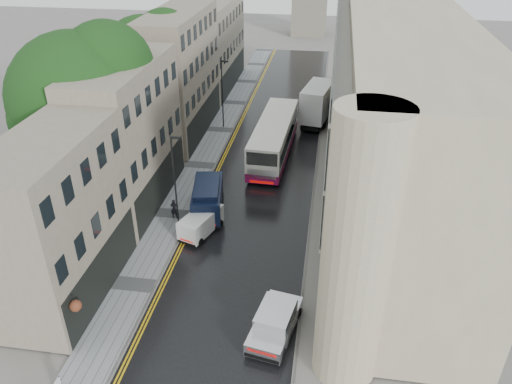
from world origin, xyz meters
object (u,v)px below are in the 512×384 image
(lamp_post_far, at_px, (222,95))
(tree_near, at_px, (82,121))
(white_van, at_px, (182,229))
(lamp_post_near, at_px, (175,182))
(cream_bus, at_px, (253,154))
(navy_van, at_px, (193,210))
(white_lorry, at_px, (304,107))
(pedestrian, at_px, (174,209))
(silver_hatchback, at_px, (249,338))
(tree_far, at_px, (147,78))

(lamp_post_far, bearing_deg, tree_near, -106.87)
(tree_near, height_order, white_van, tree_near)
(tree_near, xyz_separation_m, lamp_post_near, (7.39, -2.08, -3.33))
(lamp_post_near, bearing_deg, cream_bus, 62.87)
(tree_near, height_order, navy_van, tree_near)
(white_lorry, bearing_deg, lamp_post_far, -158.19)
(cream_bus, bearing_deg, pedestrian, -115.95)
(white_lorry, bearing_deg, tree_near, -119.15)
(navy_van, distance_m, pedestrian, 1.86)
(white_van, xyz_separation_m, pedestrian, (-1.32, 2.51, 0.04))
(white_van, relative_size, pedestrian, 2.39)
(white_lorry, bearing_deg, lamp_post_near, -100.32)
(white_van, bearing_deg, white_lorry, 91.79)
(white_lorry, distance_m, silver_hatchback, 31.35)
(tree_near, distance_m, navy_van, 10.40)
(tree_near, distance_m, tree_far, 13.02)
(cream_bus, bearing_deg, tree_near, -145.54)
(silver_hatchback, relative_size, white_van, 1.21)
(cream_bus, bearing_deg, white_lorry, 73.61)
(silver_hatchback, xyz_separation_m, lamp_post_far, (-7.73, 29.66, 2.78))
(tree_near, xyz_separation_m, white_lorry, (15.15, 18.21, -4.79))
(silver_hatchback, distance_m, white_van, 11.23)
(silver_hatchback, height_order, lamp_post_far, lamp_post_far)
(silver_hatchback, height_order, navy_van, navy_van)
(tree_far, height_order, lamp_post_far, tree_far)
(cream_bus, distance_m, white_van, 11.58)
(navy_van, xyz_separation_m, lamp_post_far, (-1.70, 18.61, 2.29))
(tree_far, xyz_separation_m, lamp_post_near, (7.09, -15.08, -2.61))
(tree_far, relative_size, lamp_post_far, 1.76)
(cream_bus, height_order, white_van, cream_bus)
(white_van, distance_m, pedestrian, 2.84)
(white_lorry, distance_m, navy_van, 21.33)
(white_lorry, distance_m, pedestrian, 21.26)
(white_lorry, bearing_deg, pedestrian, -102.34)
(white_lorry, bearing_deg, silver_hatchback, -80.49)
(navy_van, bearing_deg, tree_far, 108.99)
(silver_hatchback, xyz_separation_m, pedestrian, (-7.67, 11.77, 0.03))
(cream_bus, relative_size, lamp_post_far, 1.79)
(white_van, height_order, navy_van, navy_van)
(tree_near, distance_m, white_van, 10.91)
(tree_far, distance_m, white_lorry, 16.26)
(cream_bus, xyz_separation_m, white_van, (-3.26, -11.08, -0.87))
(tree_near, relative_size, cream_bus, 1.10)
(lamp_post_far, bearing_deg, pedestrian, -84.30)
(silver_hatchback, relative_size, lamp_post_far, 0.64)
(tree_far, distance_m, pedestrian, 16.64)
(cream_bus, distance_m, lamp_post_near, 10.34)
(navy_van, bearing_deg, silver_hatchback, -71.06)
(white_van, xyz_separation_m, lamp_post_far, (-1.38, 20.41, 2.79))
(white_lorry, height_order, navy_van, white_lorry)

